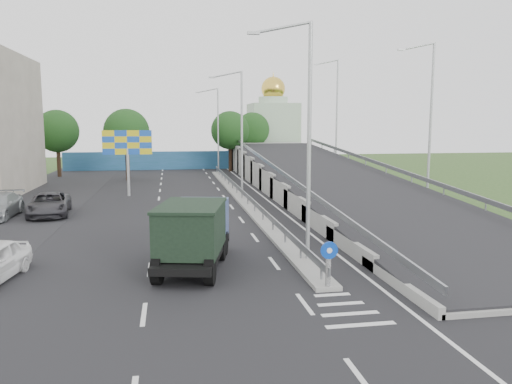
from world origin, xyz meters
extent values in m
plane|color=#2D4C1E|center=(0.00, 0.00, 0.00)|extent=(160.00, 160.00, 0.00)
cube|color=black|center=(-3.00, 20.00, 0.00)|extent=(26.00, 90.00, 0.04)
cube|color=black|center=(-16.00, 20.00, 0.00)|extent=(8.00, 90.00, 0.05)
cube|color=gray|center=(0.00, 24.00, 0.10)|extent=(1.00, 44.00, 0.20)
cube|color=gray|center=(12.30, 24.00, 2.35)|extent=(0.10, 50.00, 0.32)
cube|color=gray|center=(2.80, 24.00, 2.35)|extent=(0.10, 50.00, 0.32)
cube|color=gray|center=(0.00, 24.00, 0.75)|extent=(0.08, 44.00, 0.32)
cylinder|color=gray|center=(0.00, 24.00, 0.50)|extent=(0.09, 0.09, 0.60)
cylinder|color=black|center=(0.00, 2.20, 0.80)|extent=(0.20, 0.20, 1.20)
cylinder|color=#0C3FBF|center=(0.00, 2.12, 1.55)|extent=(0.64, 0.05, 0.64)
cylinder|color=white|center=(0.00, 2.09, 1.55)|extent=(0.20, 0.03, 0.20)
cylinder|color=#B2B5B7|center=(0.30, 6.00, 5.20)|extent=(0.18, 0.18, 10.00)
cylinder|color=#B2B5B7|center=(-0.90, 6.00, 9.95)|extent=(2.57, 0.12, 0.66)
cube|color=#B2B5B7|center=(-2.10, 6.00, 9.70)|extent=(0.50, 0.18, 0.12)
cylinder|color=#B2B5B7|center=(0.30, 26.00, 5.20)|extent=(0.18, 0.18, 10.00)
cylinder|color=#B2B5B7|center=(-0.90, 26.00, 9.95)|extent=(2.57, 0.12, 0.66)
cube|color=#B2B5B7|center=(-2.10, 26.00, 9.70)|extent=(0.50, 0.18, 0.12)
cylinder|color=#B2B5B7|center=(0.30, 46.00, 5.20)|extent=(0.18, 0.18, 10.00)
cylinder|color=#B2B5B7|center=(-0.90, 46.00, 9.95)|extent=(2.57, 0.12, 0.66)
cube|color=#B2B5B7|center=(-2.10, 46.00, 9.70)|extent=(0.50, 0.18, 0.12)
cube|color=#215A7B|center=(-4.00, 52.00, 1.20)|extent=(30.00, 0.50, 2.40)
cube|color=#B2CCAD|center=(10.00, 60.00, 4.50)|extent=(7.00, 7.00, 9.00)
cylinder|color=#B2CCAD|center=(10.00, 60.00, 9.50)|extent=(4.40, 4.40, 1.00)
sphere|color=gold|center=(10.00, 60.00, 11.20)|extent=(3.60, 3.60, 3.60)
cone|color=gold|center=(10.00, 60.00, 13.20)|extent=(0.30, 0.30, 1.20)
cylinder|color=#B2B5B7|center=(-9.00, 28.00, 2.00)|extent=(0.24, 0.24, 4.00)
cube|color=gold|center=(-9.00, 28.00, 4.50)|extent=(4.00, 0.20, 2.00)
cylinder|color=black|center=(-10.00, 40.00, 2.00)|extent=(0.44, 0.44, 4.00)
sphere|color=#0E3615|center=(-10.00, 40.00, 5.20)|extent=(4.80, 4.80, 4.80)
cylinder|color=black|center=(2.00, 48.00, 2.00)|extent=(0.44, 0.44, 4.00)
sphere|color=#0E3615|center=(2.00, 48.00, 5.20)|extent=(4.80, 4.80, 4.80)
cylinder|color=black|center=(-18.00, 45.00, 2.00)|extent=(0.44, 0.44, 4.00)
sphere|color=#0E3615|center=(-18.00, 45.00, 5.20)|extent=(4.80, 4.80, 4.80)
cylinder|color=black|center=(6.00, 55.00, 2.00)|extent=(0.44, 0.44, 4.00)
sphere|color=#0E3615|center=(6.00, 55.00, 5.20)|extent=(4.80, 4.80, 4.80)
cylinder|color=black|center=(-5.16, 8.35, 0.55)|extent=(0.59, 1.15, 1.10)
cylinder|color=black|center=(-3.20, 7.91, 0.55)|extent=(0.59, 1.15, 1.10)
cylinder|color=black|center=(-5.36, 7.47, 0.55)|extent=(0.59, 1.15, 1.10)
cylinder|color=black|center=(-3.40, 7.03, 0.55)|extent=(0.59, 1.15, 1.10)
cylinder|color=black|center=(-6.13, 4.05, 0.55)|extent=(0.59, 1.15, 1.10)
cylinder|color=black|center=(-4.18, 3.61, 0.55)|extent=(0.59, 1.15, 1.10)
cube|color=black|center=(-4.64, 6.08, 0.70)|extent=(3.62, 6.57, 0.30)
cube|color=navy|center=(-4.13, 8.38, 1.70)|extent=(2.60, 2.07, 1.70)
cube|color=black|center=(-3.96, 9.13, 2.16)|extent=(1.87, 0.48, 0.70)
cube|color=black|center=(-3.94, 9.21, 0.65)|extent=(2.28, 0.66, 0.50)
cube|color=black|center=(-4.78, 5.49, 1.81)|extent=(3.19, 4.25, 1.81)
cube|color=black|center=(-4.78, 5.49, 2.76)|extent=(3.31, 4.37, 0.12)
imported|color=#323136|center=(-13.50, 19.81, 0.75)|extent=(3.13, 5.67, 1.50)
camera|label=1|loc=(-5.58, -14.60, 6.07)|focal=35.00mm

